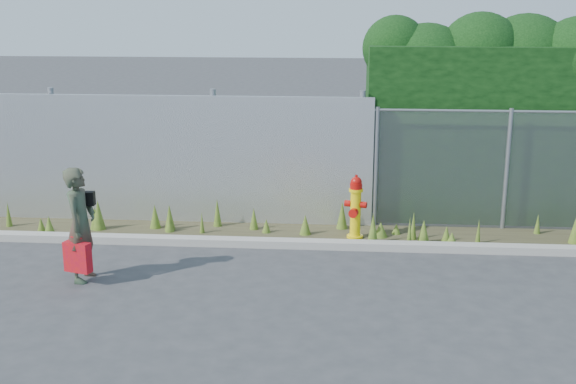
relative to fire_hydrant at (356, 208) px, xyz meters
The scene contains 9 objects.
ground 2.46m from the fire_hydrant, 107.30° to the right, with size 80.00×80.00×0.00m, color #38383B.
curb 0.98m from the fire_hydrant, 145.13° to the right, with size 16.00×0.22×0.12m, color #A39E93.
weed_strip 0.41m from the fire_hydrant, 121.66° to the left, with size 16.00×1.24×0.54m.
corrugated_fence 4.07m from the fire_hydrant, 169.87° to the left, with size 8.50×0.21×2.30m.
chainlink_fence 3.64m from the fire_hydrant, 11.22° to the left, with size 6.50×0.07×2.05m.
fire_hydrant is the anchor object (origin of this frame).
woman 4.28m from the fire_hydrant, 151.30° to the right, with size 0.58×0.38×1.59m, color #106943.
red_tote_bag 4.37m from the fire_hydrant, 149.15° to the right, with size 0.37×0.14×0.49m.
black_shoulder_bag 4.22m from the fire_hydrant, 152.99° to the right, with size 0.26×0.11×0.19m.
Camera 1 is at (0.51, -8.84, 3.74)m, focal length 45.00 mm.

